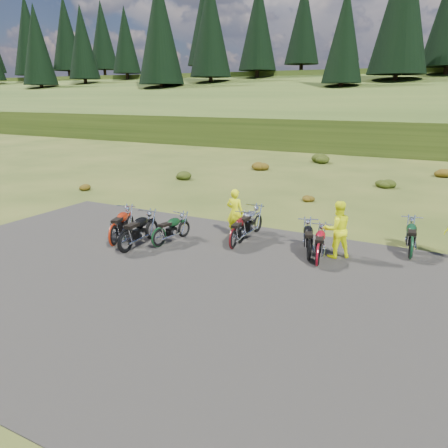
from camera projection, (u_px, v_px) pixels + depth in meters
The scene contains 37 objects.
ground at pixel (229, 263), 13.76m from camera, with size 300.00×300.00×0.00m, color #314216.
gravel_pad at pixel (196, 286), 12.07m from camera, with size 20.00×12.00×0.04m, color black.
hill_slope at pixel (407, 136), 56.10m from camera, with size 300.00×46.00×3.00m, color #2E4416, non-canonical shape.
hill_plateau at pixel (435, 116), 106.91m from camera, with size 300.00×90.00×9.17m, color #2E4416.
conifer_5 at pixel (24, 46), 121.85m from camera, with size 6.16×6.16×16.00m.
conifer_8 at pixel (28, 35), 102.63m from camera, with size 7.92×7.92×20.00m.
conifer_9 at pixel (66, 33), 104.82m from camera, with size 7.48×7.48×19.00m.
conifer_10 at pixel (102, 35), 107.23m from camera, with size 7.04×7.04×18.00m.
conifer_11 at pixel (37, 44), 84.70m from camera, with size 6.60×6.60×17.00m.
conifer_12 at pixel (82, 42), 86.88m from camera, with size 6.16×6.16×16.00m.
conifer_13 at pixel (125, 40), 89.07m from camera, with size 5.72×5.72×15.00m.
conifer_14 at pixel (166, 38), 91.26m from camera, with size 5.28×5.28×14.00m.
conifer_15 at pixel (205, 21), 92.61m from camera, with size 7.92×7.92×20.00m.
conifer_16 at pixel (160, 29), 70.14m from camera, with size 7.48×7.48×19.00m.
conifer_17 at pixel (210, 26), 72.32m from camera, with size 7.04×7.04×18.00m.
conifer_18 at pixel (258, 24), 74.51m from camera, with size 6.60×6.60×17.00m.
conifer_19 at pixel (303, 22), 76.69m from camera, with size 6.16×6.16×16.00m.
conifer_20 at pixel (346, 22), 78.99m from camera, with size 5.72×5.72×15.00m.
conifer_21 at pixel (344, 35), 56.57m from camera, with size 5.28×5.28×14.00m.
conifer_22 at pixel (403, 3), 57.76m from camera, with size 7.92×7.92×20.00m.
shrub_0 at pixel (86, 186), 24.17m from camera, with size 0.77×0.77×0.45m, color #63380C.
shrub_1 at pixel (183, 174), 27.34m from camera, with size 1.03×1.03×0.61m, color black.
shrub_2 at pixel (259, 165), 30.50m from camera, with size 1.30×1.30×0.77m, color #63380C.
shrub_3 at pixel (321, 157), 33.66m from camera, with size 1.56×1.56×0.92m, color black.
shrub_4 at pixel (307, 197), 21.67m from camera, with size 0.77×0.77×0.45m, color #63380C.
shrub_5 at pixel (385, 182), 24.83m from camera, with size 1.03×1.03×0.61m, color black.
shrub_6 at pixel (445, 171), 27.99m from camera, with size 1.30×1.30×0.77m, color #63380C.
motorcycle_0 at pixel (126, 253), 14.56m from camera, with size 2.27×0.76×1.19m, color black, non-canonical shape.
motorcycle_1 at pixel (114, 247), 15.22m from camera, with size 2.23×0.74×1.17m, color maroon, non-canonical shape.
motorcycle_2 at pixel (159, 248), 15.12m from camera, with size 1.95×0.65×1.02m, color black, non-canonical shape.
motorcycle_3 at pixel (240, 245), 15.42m from camera, with size 2.24×0.75×1.17m, color #B0B0B5, non-canonical shape.
motorcycle_4 at pixel (233, 250), 14.92m from camera, with size 2.03×0.68×1.06m, color #430B0D, non-canonical shape.
motorcycle_5 at pixel (308, 261), 13.86m from camera, with size 2.07×0.69×1.08m, color black, non-canonical shape.
motorcycle_6 at pixel (317, 267), 13.45m from camera, with size 2.02×0.67×1.06m, color maroon, non-canonical shape.
motorcycle_7 at pixel (410, 260), 13.99m from camera, with size 2.15×0.72×1.12m, color #0E341B, non-canonical shape.
person_middle at pixel (235, 213), 16.05m from camera, with size 0.65×0.43×1.78m, color #D7E10B.
person_right_a at pixel (337, 230), 13.95m from camera, with size 0.90×0.70×1.86m, color #D7E10B.
Camera 1 is at (5.89, -11.42, 5.09)m, focal length 35.00 mm.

